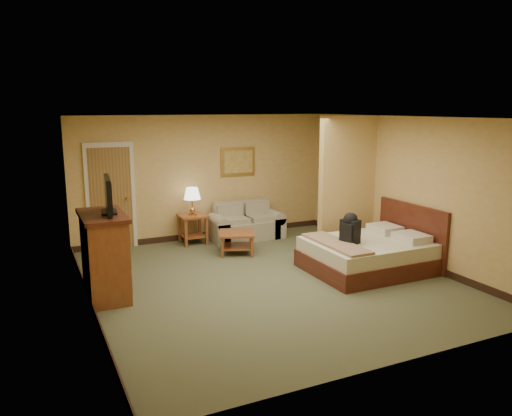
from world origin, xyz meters
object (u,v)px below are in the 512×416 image
dresser (105,255)px  bed (370,253)px  loveseat (246,226)px  coffee_table (237,238)px

dresser → bed: bearing=-8.8°
loveseat → coffee_table: 1.14m
loveseat → bed: bearing=-69.4°
coffee_table → bed: bearing=-48.3°
coffee_table → dresser: bearing=-154.9°
dresser → bed: dresser is taller
coffee_table → bed: bed is taller
loveseat → dresser: 3.91m
bed → loveseat: bearing=110.6°
loveseat → bed: bed is taller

